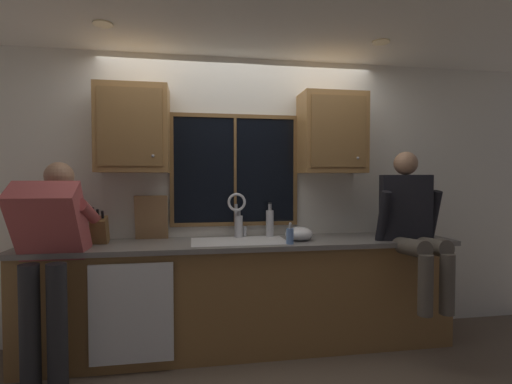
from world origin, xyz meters
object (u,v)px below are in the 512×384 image
Objects in this scene: cutting_board at (151,218)px; mixing_bowl at (299,234)px; person_sitting_on_counter at (412,220)px; soap_dispenser at (290,236)px; bottle_green_glass at (239,226)px; person_standing at (50,247)px; bottle_tall_clear at (270,222)px; knife_block at (100,230)px.

mixing_bowl is (1.25, -0.25, -0.14)m from cutting_board.
person_sitting_on_counter reaches higher than cutting_board.
soap_dispenser is 0.69× the size of bottle_green_glass.
cutting_board is at bearing 168.76° from mixing_bowl.
cutting_board is 1.52× the size of bottle_green_glass.
person_standing is 6.13× the size of bottle_green_glass.
bottle_tall_clear reaches higher than mixing_bowl.
cutting_board is 1.26× the size of bottle_tall_clear.
person_sitting_on_counter is 0.95m from mixing_bowl.
mixing_bowl is 0.94× the size of bottle_green_glass.
mixing_bowl is 0.78× the size of bottle_tall_clear.
person_sitting_on_counter is 1.04m from soap_dispenser.
knife_block is at bearing -173.83° from bottle_tall_clear.
bottle_green_glass is at bearing 6.78° from knife_block.
person_standing is at bearing -140.20° from cutting_board.
person_sitting_on_counter is at bearing -23.21° from bottle_tall_clear.
mixing_bowl is 0.54m from bottle_green_glass.
soap_dispenser is 0.43m from bottle_tall_clear.
bottle_tall_clear is (-0.08, 0.42, 0.06)m from soap_dispenser.
bottle_green_glass is (-0.49, 0.23, 0.05)m from mixing_bowl.
person_sitting_on_counter is at bearing -3.11° from soap_dispenser.
bottle_green_glass is 0.83× the size of bottle_tall_clear.
person_sitting_on_counter is 2.21m from cutting_board.
bottle_green_glass is (-1.40, 0.46, -0.08)m from person_sitting_on_counter.
cutting_board is at bearing 167.48° from person_sitting_on_counter.
cutting_board is at bearing 179.85° from bottle_tall_clear.
knife_block is 1.54m from soap_dispenser.
cutting_board is (0.39, 0.16, 0.08)m from knife_block.
cutting_board is 1.21m from soap_dispenser.
person_standing is 2.80m from person_sitting_on_counter.
soap_dispenser is at bearing -79.38° from bottle_tall_clear.
person_sitting_on_counter is 4.91× the size of bottle_green_glass.
cutting_board is at bearing 22.07° from knife_block.
soap_dispenser reaches higher than mixing_bowl.
knife_block is at bearing -173.22° from bottle_green_glass.
mixing_bowl is (-0.91, 0.23, -0.13)m from person_sitting_on_counter.
cutting_board is at bearing 159.39° from soap_dispenser.
mixing_bowl is 0.22m from soap_dispenser.
mixing_bowl is at bearing -50.27° from bottle_tall_clear.
bottle_green_glass is at bearing -176.29° from bottle_tall_clear.
mixing_bowl is 1.35× the size of soap_dispenser.
soap_dispenser is at bearing -47.75° from bottle_green_glass.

